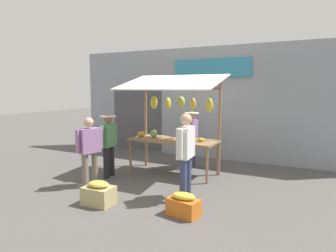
% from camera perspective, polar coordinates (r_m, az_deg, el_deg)
% --- Properties ---
extents(ground_plane, '(40.00, 40.00, 0.00)m').
position_cam_1_polar(ground_plane, '(7.85, 1.02, -8.86)').
color(ground_plane, '#514F4C').
extents(street_backdrop, '(9.00, 0.30, 3.40)m').
position_cam_1_polar(street_backdrop, '(9.59, 6.66, 4.31)').
color(street_backdrop, '#8C939E').
rests_on(street_backdrop, ground).
extents(market_stall, '(2.50, 1.46, 2.50)m').
position_cam_1_polar(market_stall, '(7.62, 1.04, 2.51)').
color(market_stall, olive).
rests_on(market_stall, ground).
extents(vendor_with_sunhat, '(0.40, 0.67, 1.53)m').
position_cam_1_polar(vendor_with_sunhat, '(8.25, 4.41, -1.74)').
color(vendor_with_sunhat, navy).
rests_on(vendor_with_sunhat, ground).
extents(shopper_with_shopping_bag, '(0.27, 0.71, 1.68)m').
position_cam_1_polar(shopper_with_shopping_bag, '(5.86, 3.34, -4.53)').
color(shopper_with_shopping_bag, navy).
rests_on(shopper_with_shopping_bag, ground).
extents(shopper_in_striped_shirt, '(0.33, 0.65, 1.53)m').
position_cam_1_polar(shopper_in_striped_shirt, '(6.87, -14.45, -3.92)').
color(shopper_in_striped_shirt, '#726656').
rests_on(shopper_in_striped_shirt, ground).
extents(shopper_in_grey_tee, '(0.39, 0.66, 1.53)m').
position_cam_1_polar(shopper_in_grey_tee, '(7.51, -11.06, -2.75)').
color(shopper_in_grey_tee, '#232328').
rests_on(shopper_in_grey_tee, ground).
extents(produce_crate_near, '(0.59, 0.41, 0.40)m').
position_cam_1_polar(produce_crate_near, '(5.35, 2.92, -14.53)').
color(produce_crate_near, '#D1661E').
rests_on(produce_crate_near, ground).
extents(produce_crate_side, '(0.57, 0.42, 0.45)m').
position_cam_1_polar(produce_crate_side, '(5.94, -12.82, -12.22)').
color(produce_crate_side, tan).
rests_on(produce_crate_side, ground).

